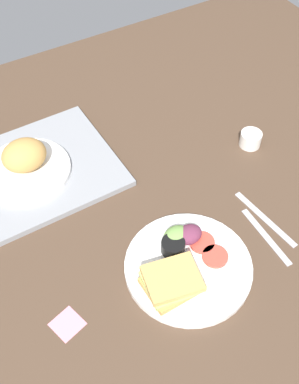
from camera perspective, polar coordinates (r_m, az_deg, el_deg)
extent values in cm
cube|color=#4C3828|center=(110.70, -0.11, -3.26)|extent=(190.00, 150.00, 3.00)
cube|color=gray|center=(120.34, -14.97, 1.95)|extent=(45.46, 33.62, 1.60)
cylinder|color=white|center=(119.36, -14.74, 2.59)|extent=(21.64, 21.64, 1.40)
ellipsoid|color=tan|center=(116.85, -15.08, 4.37)|extent=(10.92, 9.43, 7.45)
cylinder|color=white|center=(100.99, 4.63, -9.14)|extent=(27.30, 27.30, 1.60)
cube|color=tan|center=(97.06, 2.76, -11.18)|extent=(11.21, 9.25, 1.40)
cube|color=#B2C66B|center=(96.01, 2.78, -10.84)|extent=(11.94, 10.18, 1.00)
cube|color=tan|center=(94.97, 2.81, -10.49)|extent=(12.60, 11.05, 1.40)
cylinder|color=#D14738|center=(101.62, 8.02, -7.80)|extent=(5.60, 5.60, 0.80)
cylinder|color=#D14738|center=(103.22, 6.43, -6.15)|extent=(5.60, 5.60, 0.80)
cylinder|color=black|center=(100.85, 2.89, -6.64)|extent=(5.20, 5.20, 3.00)
cylinder|color=#EFEACC|center=(99.93, 2.92, -6.30)|extent=(4.26, 4.26, 0.60)
ellipsoid|color=#729E4C|center=(102.07, 3.34, -5.34)|extent=(6.00, 4.80, 3.60)
ellipsoid|color=#6B2D47|center=(102.43, 4.83, -5.20)|extent=(6.00, 4.80, 3.60)
cylinder|color=silver|center=(126.50, 12.24, 6.34)|extent=(5.60, 5.60, 4.00)
cube|color=#B7B7BC|center=(108.87, 14.05, -5.26)|extent=(2.08, 17.04, 0.50)
cube|color=#B7B7BC|center=(111.81, 13.94, -3.16)|extent=(3.29, 19.04, 0.50)
cube|color=pink|center=(96.97, -10.01, -15.60)|extent=(6.94, 6.94, 0.12)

